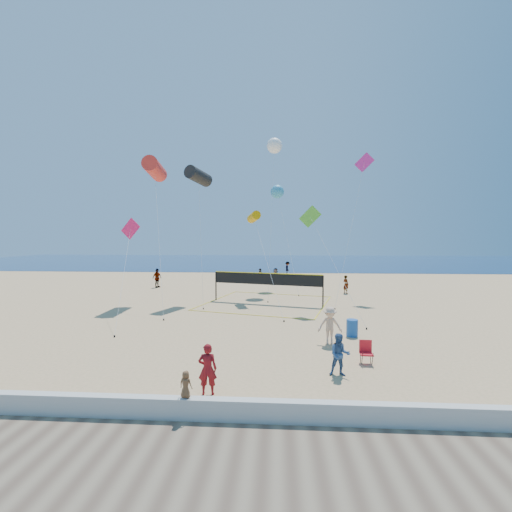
# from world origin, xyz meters

# --- Properties ---
(ground) EXTENTS (120.00, 120.00, 0.00)m
(ground) POSITION_xyz_m (0.00, 0.00, 0.00)
(ground) COLOR tan
(ground) RESTS_ON ground
(ocean) EXTENTS (140.00, 50.00, 0.03)m
(ocean) POSITION_xyz_m (0.00, 62.00, 0.01)
(ocean) COLOR navy
(ocean) RESTS_ON ground
(seawall) EXTENTS (32.00, 0.30, 0.60)m
(seawall) POSITION_xyz_m (0.00, -3.00, 0.30)
(seawall) COLOR silver
(seawall) RESTS_ON ground
(boardwalk) EXTENTS (32.00, 3.60, 0.03)m
(boardwalk) POSITION_xyz_m (0.00, -5.00, 0.01)
(boardwalk) COLOR #756650
(boardwalk) RESTS_ON ground
(woman) EXTENTS (0.64, 0.45, 1.65)m
(woman) POSITION_xyz_m (-0.98, -1.47, 0.82)
(woman) COLOR maroon
(woman) RESTS_ON ground
(toddler) EXTENTS (0.41, 0.31, 0.75)m
(toddler) POSITION_xyz_m (-1.27, -2.98, 0.97)
(toddler) COLOR brown
(toddler) RESTS_ON seawall
(bystander_a) EXTENTS (0.78, 0.63, 1.55)m
(bystander_a) POSITION_xyz_m (3.52, 0.31, 0.77)
(bystander_a) COLOR #335381
(bystander_a) RESTS_ON ground
(bystander_b) EXTENTS (1.16, 0.69, 1.76)m
(bystander_b) POSITION_xyz_m (3.73, 4.09, 0.88)
(bystander_b) COLOR #D2AB8C
(bystander_b) RESTS_ON ground
(far_person_0) EXTENTS (0.92, 1.22, 1.93)m
(far_person_0) POSITION_xyz_m (-10.99, 21.71, 0.96)
(far_person_0) COLOR gray
(far_person_0) RESTS_ON ground
(far_person_1) EXTENTS (1.68, 1.21, 1.75)m
(far_person_1) POSITION_xyz_m (1.00, 25.07, 0.87)
(far_person_1) COLOR gray
(far_person_1) RESTS_ON ground
(far_person_2) EXTENTS (0.66, 0.72, 1.65)m
(far_person_2) POSITION_xyz_m (7.42, 19.16, 0.83)
(far_person_2) COLOR gray
(far_person_2) RESTS_ON ground
(far_person_3) EXTENTS (0.87, 0.78, 1.47)m
(far_person_3) POSITION_xyz_m (-0.78, 27.56, 0.73)
(far_person_3) COLOR gray
(far_person_3) RESTS_ON ground
(far_person_4) EXTENTS (0.80, 1.27, 1.87)m
(far_person_4) POSITION_xyz_m (2.56, 33.90, 0.93)
(far_person_4) COLOR gray
(far_person_4) RESTS_ON ground
(camp_chair) EXTENTS (0.51, 0.63, 1.01)m
(camp_chair) POSITION_xyz_m (4.80, 1.64, 0.51)
(camp_chair) COLOR red
(camp_chair) RESTS_ON ground
(trash_barrel) EXTENTS (0.69, 0.69, 0.86)m
(trash_barrel) POSITION_xyz_m (5.06, 5.44, 0.43)
(trash_barrel) COLOR #184D9D
(trash_barrel) RESTS_ON ground
(volleyball_net) EXTENTS (10.72, 10.62, 2.35)m
(volleyball_net) POSITION_xyz_m (0.40, 14.07, 1.61)
(volleyball_net) COLOR black
(volleyball_net) RESTS_ON ground
(kite_0) EXTENTS (3.74, 8.64, 11.40)m
(kite_0) POSITION_xyz_m (-8.67, 15.15, 10.57)
(kite_0) COLOR red
(kite_0) RESTS_ON ground
(kite_1) EXTENTS (2.23, 5.51, 10.74)m
(kite_1) POSITION_xyz_m (-5.20, 15.55, 10.02)
(kite_1) COLOR black
(kite_1) RESTS_ON ground
(kite_2) EXTENTS (3.01, 8.52, 7.20)m
(kite_2) POSITION_xyz_m (-0.70, 15.73, 6.72)
(kite_2) COLOR #D19903
(kite_2) RESTS_ON ground
(kite_3) EXTENTS (2.99, 7.27, 6.47)m
(kite_3) POSITION_xyz_m (-9.03, 11.10, 5.36)
(kite_3) COLOR #EA1B62
(kite_3) RESTS_ON ground
(kite_4) EXTENTS (3.46, 5.53, 7.31)m
(kite_4) POSITION_xyz_m (3.64, 11.79, 6.16)
(kite_4) COLOR green
(kite_4) RESTS_ON ground
(kite_5) EXTENTS (4.29, 6.52, 12.40)m
(kite_5) POSITION_xyz_m (8.48, 17.96, 10.83)
(kite_5) COLOR #C32591
(kite_5) RESTS_ON ground
(kite_6) EXTENTS (1.94, 8.69, 14.82)m
(kite_6) POSITION_xyz_m (0.88, 21.98, 14.06)
(kite_6) COLOR white
(kite_6) RESTS_ON ground
(kite_7) EXTENTS (2.77, 6.71, 10.47)m
(kite_7) POSITION_xyz_m (1.17, 23.32, 9.78)
(kite_7) COLOR #3392C1
(kite_7) RESTS_ON ground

